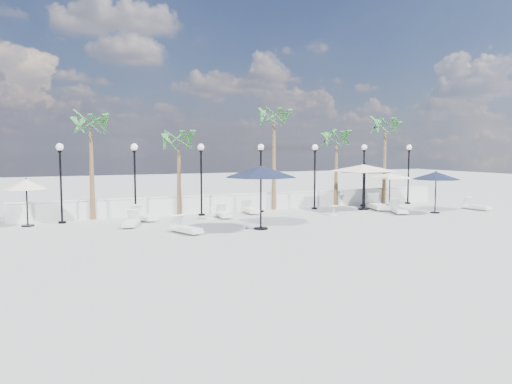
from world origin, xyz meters
name	(u,v)px	position (x,y,z in m)	size (l,w,h in m)	color
ground	(321,229)	(0.00, 0.00, 0.00)	(100.00, 100.00, 0.00)	#A6A7A1
balustrade	(254,202)	(0.00, 7.50, 0.47)	(26.00, 0.30, 1.01)	silver
lamppost_0	(60,172)	(-10.50, 6.50, 2.49)	(0.36, 0.36, 3.84)	black
lamppost_1	(135,170)	(-7.00, 6.50, 2.49)	(0.36, 0.36, 3.84)	black
lamppost_2	(201,169)	(-3.50, 6.50, 2.49)	(0.36, 0.36, 3.84)	black
lamppost_3	(261,168)	(0.00, 6.50, 2.49)	(0.36, 0.36, 3.84)	black
lamppost_4	(315,167)	(3.50, 6.50, 2.49)	(0.36, 0.36, 3.84)	black
lamppost_5	(364,166)	(7.00, 6.50, 2.49)	(0.36, 0.36, 3.84)	black
lamppost_6	(409,165)	(10.50, 6.50, 2.49)	(0.36, 0.36, 3.84)	black
palm_0	(91,130)	(-9.00, 7.30, 4.53)	(2.60, 2.60, 5.50)	brown
palm_1	(179,145)	(-4.50, 7.30, 3.75)	(2.60, 2.60, 4.70)	brown
palm_2	(274,122)	(1.20, 7.30, 5.12)	(2.60, 2.60, 6.10)	brown
palm_3	(337,143)	(5.50, 7.30, 3.95)	(2.60, 2.60, 4.90)	brown
palm_4	(385,131)	(9.20, 7.30, 4.73)	(2.60, 2.60, 5.70)	brown
lounger_0	(131,222)	(-7.64, 4.10, 0.22)	(1.11, 1.86, 0.67)	silver
lounger_1	(143,216)	(-6.80, 5.70, 0.23)	(1.25, 1.93, 0.69)	silver
lounger_2	(250,209)	(-0.79, 6.22, 0.22)	(0.68, 1.81, 0.67)	silver
lounger_3	(186,228)	(-5.85, 1.29, 0.22)	(1.13, 1.85, 0.66)	silver
lounger_4	(224,214)	(-2.71, 5.17, 0.21)	(0.75, 1.74, 0.63)	silver
lounger_5	(398,209)	(6.69, 2.88, 0.24)	(1.29, 1.96, 0.70)	silver
lounger_6	(377,205)	(6.67, 4.70, 0.27)	(1.33, 2.28, 0.81)	silver
lounger_7	(476,206)	(12.00, 2.34, 0.21)	(0.74, 1.75, 0.64)	silver
side_table_0	(210,212)	(-3.48, 5.09, 0.33)	(0.56, 0.56, 0.55)	silver
side_table_1	(245,224)	(-3.23, 1.13, 0.26)	(0.45, 0.45, 0.44)	silver
side_table_2	(334,209)	(3.15, 3.86, 0.30)	(0.52, 0.52, 0.50)	silver
parasol_navy_left	(261,172)	(-2.48, 1.03, 2.56)	(3.29, 3.29, 2.91)	black
parasol_navy_mid	(365,168)	(6.22, 5.31, 2.42)	(3.07, 3.07, 2.76)	black
parasol_navy_right	(436,176)	(8.69, 2.17, 2.08)	(2.64, 2.64, 2.36)	black
parasol_cream_sq_a	(364,165)	(5.95, 5.09, 2.64)	(5.81, 5.81, 2.85)	black
parasol_cream_sq_b	(390,173)	(8.77, 6.20, 2.03)	(4.38, 4.38, 2.20)	black
parasol_cream_small	(26,185)	(-12.00, 6.13, 1.92)	(1.83, 1.83, 2.24)	black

